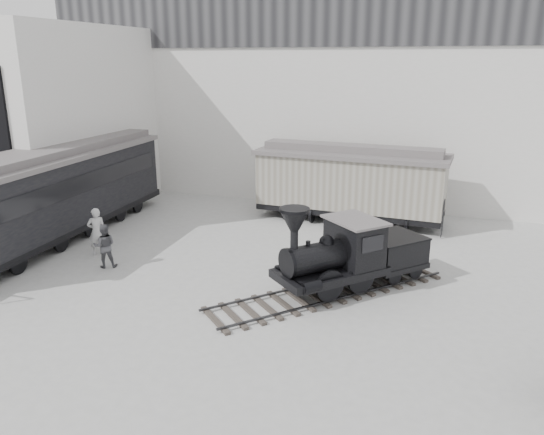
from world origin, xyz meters
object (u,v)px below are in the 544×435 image
(locomotive, at_px, (346,258))
(boxcar, at_px, (350,181))
(visitor_a, at_px, (97,232))
(visitor_b, at_px, (105,246))
(passenger_coach, at_px, (58,192))

(locomotive, relative_size, boxcar, 0.84)
(boxcar, height_order, visitor_a, boxcar)
(visitor_a, bearing_deg, boxcar, -176.91)
(visitor_a, height_order, visitor_b, visitor_a)
(boxcar, xyz_separation_m, visitor_b, (-7.46, -8.76, -1.08))
(locomotive, bearing_deg, passenger_coach, -143.91)
(locomotive, height_order, passenger_coach, passenger_coach)
(passenger_coach, bearing_deg, visitor_b, -33.03)
(boxcar, xyz_separation_m, passenger_coach, (-11.29, -6.48, 0.11))
(boxcar, relative_size, visitor_b, 5.44)
(passenger_coach, distance_m, visitor_b, 4.61)
(visitor_b, bearing_deg, visitor_a, -73.05)
(locomotive, relative_size, visitor_b, 4.55)
(passenger_coach, relative_size, visitor_a, 7.22)
(visitor_b, bearing_deg, locomotive, 156.04)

